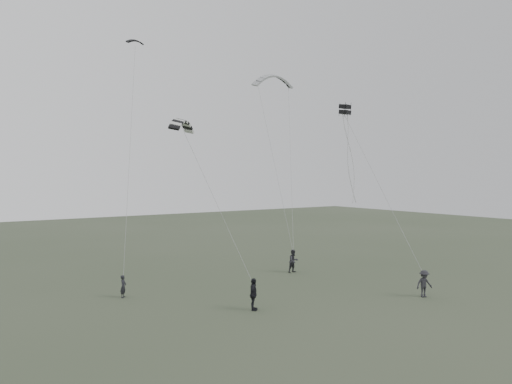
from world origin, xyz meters
TOP-DOWN VIEW (x-y plane):
  - ground at (0.00, 0.00)m, footprint 140.00×140.00m
  - flyer_left at (-8.19, 7.21)m, footprint 0.62×0.64m
  - flyer_right at (6.35, 7.48)m, footprint 0.94×0.74m
  - flyer_center at (-2.84, -0.20)m, footprint 1.09×1.17m
  - flyer_far at (8.26, -3.91)m, footprint 1.30×0.96m
  - kite_dark_small at (-5.15, 12.68)m, footprint 1.34×0.58m
  - kite_pale_large at (8.72, 13.56)m, footprint 4.18×2.16m
  - kite_striped at (-5.44, 4.03)m, footprint 2.63×2.49m
  - kite_box at (8.81, 4.11)m, footprint 0.91×0.96m

SIDE VIEW (x-z plane):
  - ground at x=0.00m, z-range 0.00..0.00m
  - flyer_left at x=-8.19m, z-range 0.00..1.48m
  - flyer_far at x=8.26m, z-range 0.00..1.79m
  - flyer_right at x=6.35m, z-range 0.00..1.89m
  - flyer_center at x=-2.84m, z-range 0.00..1.93m
  - kite_striped at x=-5.44m, z-range 10.89..12.11m
  - kite_box at x=8.81m, z-range 12.84..13.66m
  - kite_pale_large at x=8.72m, z-range 16.50..18.34m
  - kite_dark_small at x=-5.15m, z-range 18.14..18.72m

